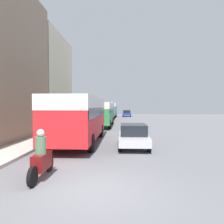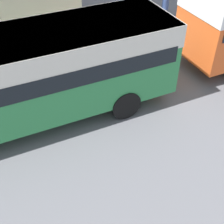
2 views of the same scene
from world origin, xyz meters
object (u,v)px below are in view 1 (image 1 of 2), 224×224
object	(u,v)px
bus_lead	(79,114)
bus_rear	(111,108)
pedestrian_walking_away	(91,113)
bus_third_in_line	(107,109)
car_crossing	(127,113)
bus_following	(101,111)
pedestrian_near_curb	(80,115)
motorcycle_behind_lead	(41,159)
car_far_curb	(133,135)

from	to	relation	value
bus_lead	bus_rear	size ratio (longest dim) A/B	1.01
pedestrian_walking_away	bus_third_in_line	bearing A→B (deg)	-57.64
car_crossing	pedestrian_walking_away	distance (m)	10.57
bus_following	bus_rear	bearing A→B (deg)	90.04
bus_rear	car_crossing	size ratio (longest dim) A/B	2.34
bus_following	pedestrian_walking_away	distance (m)	17.14
bus_rear	pedestrian_near_curb	xyz separation A→B (m)	(-4.11, -14.27, -1.05)
bus_following	pedestrian_walking_away	size ratio (longest dim) A/B	5.60
bus_lead	bus_following	size ratio (longest dim) A/B	0.94
bus_lead	car_crossing	world-z (taller)	bus_lead
pedestrian_near_curb	bus_lead	bearing A→B (deg)	-79.29
motorcycle_behind_lead	pedestrian_near_curb	xyz separation A→B (m)	(-3.87, 27.20, 0.32)
car_far_curb	pedestrian_walking_away	xyz separation A→B (m)	(-6.91, 30.26, 0.30)
bus_following	car_far_curb	size ratio (longest dim) A/B	2.49
bus_lead	pedestrian_walking_away	xyz separation A→B (m)	(-3.36, 28.81, -0.96)
bus_third_in_line	motorcycle_behind_lead	distance (m)	30.48
bus_third_in_line	car_crossing	bearing A→B (deg)	74.02
pedestrian_walking_away	car_far_curb	bearing A→B (deg)	-77.13
motorcycle_behind_lead	pedestrian_near_curb	distance (m)	27.48
bus_lead	pedestrian_walking_away	world-z (taller)	bus_lead
car_far_curb	pedestrian_walking_away	distance (m)	31.04
car_crossing	car_far_curb	xyz separation A→B (m)	(-0.43, -37.86, -0.04)
bus_following	bus_rear	size ratio (longest dim) A/B	1.07
bus_lead	pedestrian_near_curb	xyz separation A→B (m)	(-3.77, 19.95, -1.00)
bus_following	car_crossing	world-z (taller)	bus_following
pedestrian_near_curb	pedestrian_walking_away	world-z (taller)	pedestrian_walking_away
bus_following	pedestrian_near_curb	size ratio (longest dim) A/B	6.01
pedestrian_walking_away	car_crossing	bearing A→B (deg)	45.96
bus_third_in_line	bus_rear	bearing A→B (deg)	89.26
bus_following	car_far_curb	world-z (taller)	bus_following
bus_third_in_line	bus_lead	bearing A→B (deg)	-90.48
bus_rear	bus_third_in_line	bearing A→B (deg)	-90.74
bus_third_in_line	pedestrian_walking_away	xyz separation A→B (m)	(-3.56, 5.62, -0.97)
bus_lead	car_far_curb	distance (m)	4.04
bus_rear	motorcycle_behind_lead	xyz separation A→B (m)	(-0.25, -41.47, -1.36)
motorcycle_behind_lead	pedestrian_near_curb	size ratio (longest dim) A/B	1.36
bus_lead	pedestrian_near_curb	bearing A→B (deg)	100.71
motorcycle_behind_lead	car_crossing	size ratio (longest dim) A/B	0.56
bus_lead	car_far_curb	size ratio (longest dim) A/B	2.35
pedestrian_walking_away	bus_following	bearing A→B (deg)	-77.46
bus_lead	bus_rear	xyz separation A→B (m)	(0.34, 34.22, 0.05)
bus_third_in_line	motorcycle_behind_lead	bearing A→B (deg)	-90.20
motorcycle_behind_lead	pedestrian_walking_away	world-z (taller)	pedestrian_walking_away
bus_third_in_line	pedestrian_near_curb	size ratio (longest dim) A/B	5.62
car_crossing	pedestrian_near_curb	world-z (taller)	pedestrian_near_curb
bus_following	bus_rear	world-z (taller)	bus_rear
bus_lead	bus_third_in_line	xyz separation A→B (m)	(0.20, 23.19, 0.01)
car_far_curb	motorcycle_behind_lead	bearing A→B (deg)	-120.79
bus_lead	bus_rear	world-z (taller)	bus_rear
bus_following	bus_third_in_line	bearing A→B (deg)	90.82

